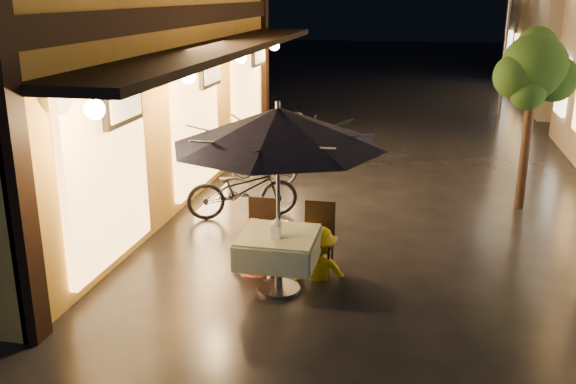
% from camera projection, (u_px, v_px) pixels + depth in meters
% --- Properties ---
extents(ground, '(90.00, 90.00, 0.00)m').
position_uv_depth(ground, '(360.00, 312.00, 7.76)').
color(ground, black).
rests_on(ground, ground).
extents(street_tree, '(1.43, 1.20, 3.15)m').
position_uv_depth(street_tree, '(535.00, 71.00, 10.78)').
color(street_tree, black).
rests_on(street_tree, ground).
extents(streetlamp_far, '(0.36, 0.36, 4.23)m').
position_uv_depth(streetlamp_far, '(508.00, 19.00, 19.39)').
color(streetlamp_far, '#59595E').
rests_on(streetlamp_far, ground).
extents(cafe_table, '(0.99, 0.99, 0.78)m').
position_uv_depth(cafe_table, '(278.00, 248.00, 8.15)').
color(cafe_table, '#59595E').
rests_on(cafe_table, ground).
extents(patio_umbrella, '(2.66, 2.66, 2.46)m').
position_uv_depth(patio_umbrella, '(278.00, 127.00, 7.68)').
color(patio_umbrella, '#59595E').
rests_on(patio_umbrella, ground).
extents(cafe_chair_left, '(0.42, 0.42, 0.97)m').
position_uv_depth(cafe_chair_left, '(262.00, 229.00, 8.93)').
color(cafe_chair_left, black).
rests_on(cafe_chair_left, ground).
extents(cafe_chair_right, '(0.42, 0.42, 0.97)m').
position_uv_depth(cafe_chair_right, '(319.00, 233.00, 8.77)').
color(cafe_chair_right, black).
rests_on(cafe_chair_right, ground).
extents(table_lantern, '(0.16, 0.16, 0.25)m').
position_uv_depth(table_lantern, '(276.00, 227.00, 7.93)').
color(table_lantern, white).
rests_on(table_lantern, cafe_table).
extents(person_orange, '(0.79, 0.65, 1.48)m').
position_uv_depth(person_orange, '(254.00, 219.00, 8.71)').
color(person_orange, '#EB522F').
rests_on(person_orange, ground).
extents(person_yellow, '(1.01, 0.79, 1.38)m').
position_uv_depth(person_yellow, '(319.00, 229.00, 8.52)').
color(person_yellow, '#EBB000').
rests_on(person_yellow, ground).
extents(bicycle_0, '(1.99, 1.33, 0.99)m').
position_uv_depth(bicycle_0, '(242.00, 189.00, 10.87)').
color(bicycle_0, black).
rests_on(bicycle_0, ground).
extents(bicycle_1, '(1.63, 0.84, 0.94)m').
position_uv_depth(bicycle_1, '(262.00, 159.00, 12.92)').
color(bicycle_1, black).
rests_on(bicycle_1, ground).
extents(bicycle_2, '(1.55, 0.59, 0.81)m').
position_uv_depth(bicycle_2, '(264.00, 156.00, 13.44)').
color(bicycle_2, black).
rests_on(bicycle_2, ground).
extents(bicycle_3, '(1.58, 0.77, 0.92)m').
position_uv_depth(bicycle_3, '(286.00, 149.00, 13.83)').
color(bicycle_3, black).
rests_on(bicycle_3, ground).
extents(bicycle_4, '(1.86, 0.66, 0.98)m').
position_uv_depth(bicycle_4, '(293.00, 137.00, 14.83)').
color(bicycle_4, black).
rests_on(bicycle_4, ground).
extents(bicycle_5, '(1.67, 0.92, 0.97)m').
position_uv_depth(bicycle_5, '(287.00, 131.00, 15.45)').
color(bicycle_5, black).
rests_on(bicycle_5, ground).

